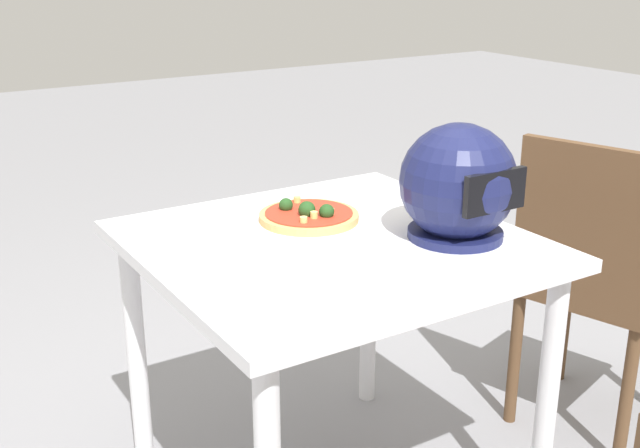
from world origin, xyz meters
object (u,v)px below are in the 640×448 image
(dining_table, at_px, (331,280))
(chair_side, at_px, (591,275))
(pizza, at_px, (309,215))
(motorcycle_helmet, at_px, (458,184))

(dining_table, relative_size, chair_side, 0.96)
(pizza, distance_m, motorcycle_helmet, 0.37)
(motorcycle_helmet, bearing_deg, dining_table, -29.74)
(dining_table, height_order, pizza, pizza)
(pizza, relative_size, motorcycle_helmet, 0.90)
(pizza, xyz_separation_m, motorcycle_helmet, (-0.25, 0.26, 0.11))
(dining_table, distance_m, pizza, 0.17)
(dining_table, xyz_separation_m, pizza, (-0.01, -0.12, 0.13))
(motorcycle_helmet, xyz_separation_m, chair_side, (-0.54, -0.03, -0.36))
(dining_table, relative_size, motorcycle_helmet, 3.18)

